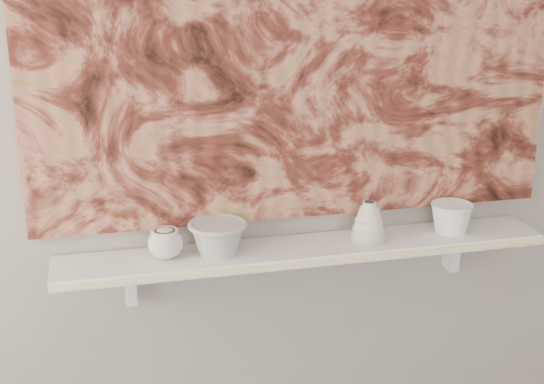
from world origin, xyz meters
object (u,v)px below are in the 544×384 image
object	(u,v)px
bowl_grey	(218,237)
painting	(300,23)
cup_cream	(165,243)
bell_vessel	(369,221)
bowl_white	(451,218)
shelf	(305,250)

from	to	relation	value
bowl_grey	painting	bearing A→B (deg)	17.84
painting	cup_cream	world-z (taller)	painting
bell_vessel	bowl_grey	bearing A→B (deg)	180.00
painting	bowl_white	bearing A→B (deg)	-10.23
painting	bowl_white	xyz separation A→B (m)	(0.45, -0.08, -0.57)
painting	bowl_grey	bearing A→B (deg)	-162.16
shelf	bowl_white	distance (m)	0.45
bowl_grey	bell_vessel	distance (m)	0.44
painting	cup_cream	xyz separation A→B (m)	(-0.39, -0.08, -0.57)
painting	bowl_white	size ratio (longest dim) A/B	12.11
shelf	cup_cream	size ratio (longest dim) A/B	14.83
cup_cream	shelf	bearing A→B (deg)	0.00
cup_cream	bowl_white	xyz separation A→B (m)	(0.84, 0.00, 0.00)
bell_vessel	bowl_white	size ratio (longest dim) A/B	0.93
bowl_grey	bell_vessel	size ratio (longest dim) A/B	1.42
shelf	cup_cream	world-z (taller)	cup_cream
shelf	bowl_white	world-z (taller)	bowl_white
shelf	bowl_white	bearing A→B (deg)	0.00
cup_cream	bowl_white	distance (m)	0.84
painting	bell_vessel	size ratio (longest dim) A/B	13.05
cup_cream	bell_vessel	xyz separation A→B (m)	(0.58, 0.00, 0.01)
bowl_white	painting	bearing A→B (deg)	169.77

